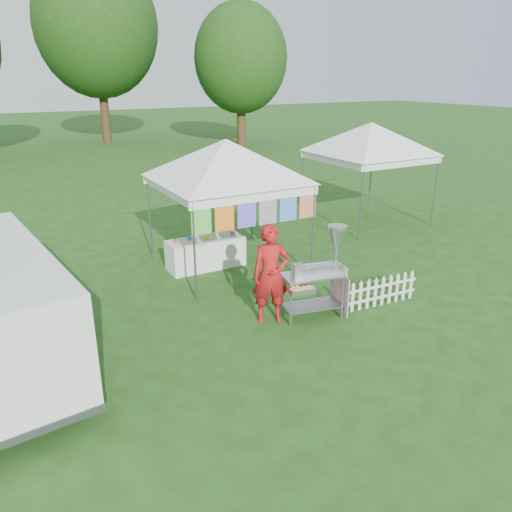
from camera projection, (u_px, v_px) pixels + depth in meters
ground at (313, 326)px, 9.12m from camera, size 120.00×120.00×0.00m
canopy_main at (226, 139)px, 10.95m from camera, size 4.24×4.24×3.45m
canopy_right at (372, 122)px, 14.70m from camera, size 4.24×4.24×3.45m
tree_mid at (96, 26)px, 31.00m from camera, size 7.60×7.60×11.52m
tree_right at (241, 59)px, 29.94m from camera, size 5.60×5.60×8.42m
donut_cart at (323, 265)px, 9.19m from camera, size 1.37×0.85×1.75m
vendor at (271, 274)px, 9.02m from camera, size 0.79×0.66×1.86m
picket_fence at (383, 292)px, 9.87m from camera, size 1.62×0.13×0.56m
display_table at (206, 253)px, 11.80m from camera, size 1.80×0.70×0.71m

